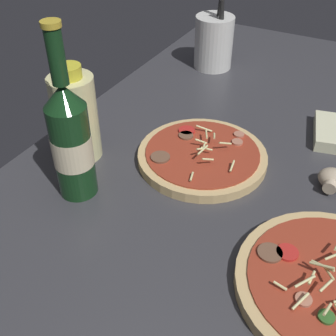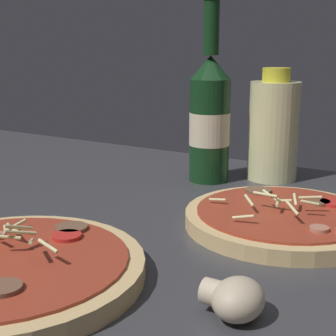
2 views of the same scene
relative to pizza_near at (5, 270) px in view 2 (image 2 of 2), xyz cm
name	(u,v)px [view 2 (image 2 of 2)]	position (x,y,z in cm)	size (l,w,h in cm)	color
counter_slab	(170,261)	(9.76, 14.10, -2.33)	(160.00, 90.00, 2.50)	#38383D
pizza_near	(5,270)	(0.00, 0.00, 0.00)	(26.64, 26.64, 5.17)	tan
pizza_far	(283,219)	(17.88, 27.69, -0.03)	(23.98, 23.98, 4.43)	tan
beer_bottle	(210,117)	(0.19, 42.65, 9.38)	(6.52, 6.52, 29.07)	#143819
oil_bottle	(274,129)	(8.74, 48.83, 7.24)	(8.07, 8.07, 18.09)	beige
mushroom_left	(235,298)	(21.51, 4.85, 0.67)	(5.26, 5.01, 3.51)	beige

